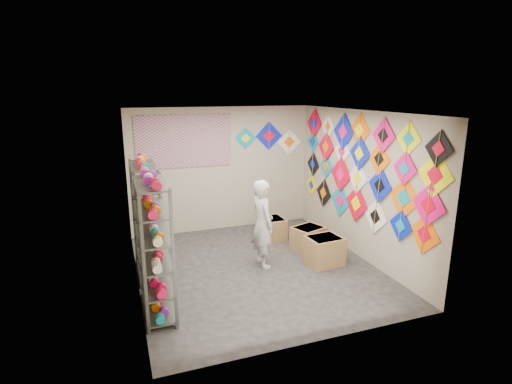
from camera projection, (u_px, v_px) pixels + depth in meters
name	position (u px, v px, depth m)	size (l,w,h in m)	color
ground	(256.00, 268.00, 7.03)	(4.50, 4.50, 0.00)	black
room_walls	(256.00, 177.00, 6.62)	(4.50, 4.50, 4.50)	tan
shelf_rack_front	(155.00, 248.00, 5.44)	(0.40, 1.10, 1.90)	#4C5147
shelf_rack_back	(147.00, 220.00, 6.62)	(0.40, 1.10, 1.90)	#4C5147
string_spools	(150.00, 227.00, 6.01)	(0.12, 2.36, 0.12)	#EC0D48
kite_wall_display	(360.00, 170.00, 7.22)	(0.06, 4.25, 2.10)	#FC6501
back_wall_kites	(271.00, 139.00, 8.95)	(1.59, 0.02, 0.77)	#008CAE
poster	(184.00, 141.00, 8.31)	(2.00, 0.01, 1.10)	#5649A0
shopkeeper	(263.00, 224.00, 6.96)	(0.42, 0.60, 1.56)	#BCB9B7
carton_a	(324.00, 251.00, 7.13)	(0.61, 0.51, 0.51)	#966A41
carton_b	(308.00, 239.00, 7.76)	(0.57, 0.47, 0.47)	#966A41
carton_c	(272.00, 229.00, 8.32)	(0.48, 0.53, 0.46)	#966A41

